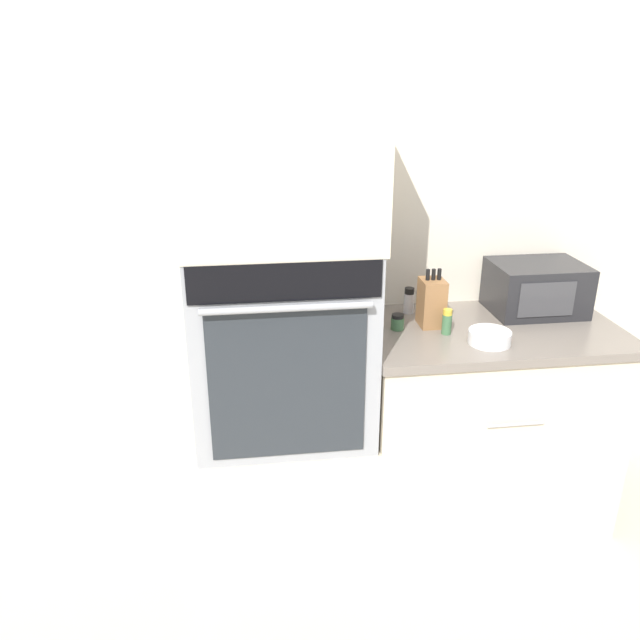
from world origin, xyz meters
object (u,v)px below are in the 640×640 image
(wall_oven, at_px, (281,336))
(bowl, at_px, (490,337))
(condiment_jar_near, at_px, (398,322))
(condiment_jar_far, at_px, (447,322))
(microwave, at_px, (536,288))
(knife_block, at_px, (432,302))
(condiment_jar_mid, at_px, (409,301))

(wall_oven, relative_size, bowl, 4.76)
(bowl, xyz_separation_m, condiment_jar_near, (-0.31, 0.18, 0.01))
(bowl, height_order, condiment_jar_far, condiment_jar_far)
(microwave, distance_m, bowl, 0.45)
(wall_oven, distance_m, knife_block, 0.62)
(wall_oven, height_order, bowl, wall_oven)
(wall_oven, distance_m, condiment_jar_mid, 0.60)
(knife_block, bearing_deg, wall_oven, -174.91)
(condiment_jar_near, bearing_deg, microwave, 10.85)
(bowl, bearing_deg, microwave, 43.54)
(bowl, bearing_deg, condiment_jar_far, 140.24)
(condiment_jar_near, bearing_deg, knife_block, 10.82)
(bowl, xyz_separation_m, condiment_jar_mid, (-0.22, 0.35, 0.03))
(microwave, bearing_deg, wall_oven, -172.34)
(wall_oven, distance_m, bowl, 0.80)
(microwave, height_order, condiment_jar_far, microwave)
(bowl, height_order, condiment_jar_near, condiment_jar_near)
(condiment_jar_near, relative_size, condiment_jar_far, 0.62)
(condiment_jar_near, bearing_deg, bowl, -30.02)
(knife_block, xyz_separation_m, condiment_jar_far, (0.04, -0.10, -0.05))
(bowl, bearing_deg, wall_oven, 168.87)
(wall_oven, distance_m, condiment_jar_far, 0.65)
(knife_block, bearing_deg, condiment_jar_far, -69.91)
(microwave, relative_size, bowl, 2.36)
(wall_oven, distance_m, condiment_jar_near, 0.47)
(condiment_jar_near, bearing_deg, condiment_jar_mid, 61.89)
(microwave, bearing_deg, knife_block, -169.14)
(microwave, relative_size, knife_block, 1.60)
(condiment_jar_near, height_order, condiment_jar_mid, condiment_jar_mid)
(bowl, xyz_separation_m, condiment_jar_far, (-0.13, 0.11, 0.02))
(microwave, height_order, knife_block, knife_block)
(knife_block, relative_size, condiment_jar_mid, 2.12)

